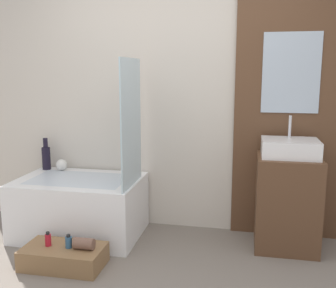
% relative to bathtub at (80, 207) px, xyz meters
% --- Properties ---
extents(wall_tiled_back, '(4.20, 0.06, 2.60)m').
position_rel_bathtub_xyz_m(wall_tiled_back, '(0.86, 0.43, 1.03)').
color(wall_tiled_back, beige).
rests_on(wall_tiled_back, ground_plane).
extents(wall_wood_accent, '(0.97, 0.04, 2.60)m').
position_rel_bathtub_xyz_m(wall_wood_accent, '(1.89, 0.38, 1.04)').
color(wall_wood_accent, brown).
rests_on(wall_wood_accent, ground_plane).
extents(bathtub, '(1.14, 0.76, 0.55)m').
position_rel_bathtub_xyz_m(bathtub, '(0.00, 0.00, 0.00)').
color(bathtub, white).
rests_on(bathtub, ground_plane).
extents(glass_shower_screen, '(0.01, 0.57, 1.10)m').
position_rel_bathtub_xyz_m(glass_shower_screen, '(0.54, -0.08, 0.82)').
color(glass_shower_screen, silver).
rests_on(glass_shower_screen, bathtub).
extents(wooden_step_bench, '(0.64, 0.35, 0.16)m').
position_rel_bathtub_xyz_m(wooden_step_bench, '(0.13, -0.62, -0.19)').
color(wooden_step_bench, olive).
rests_on(wooden_step_bench, ground_plane).
extents(vanity_cabinet, '(0.53, 0.50, 0.82)m').
position_rel_bathtub_xyz_m(vanity_cabinet, '(1.89, 0.11, 0.13)').
color(vanity_cabinet, brown).
rests_on(vanity_cabinet, ground_plane).
extents(sink, '(0.47, 0.37, 0.34)m').
position_rel_bathtub_xyz_m(sink, '(1.89, 0.11, 0.62)').
color(sink, white).
rests_on(sink, vanity_cabinet).
extents(vase_tall_dark, '(0.08, 0.08, 0.32)m').
position_rel_bathtub_xyz_m(vase_tall_dark, '(-0.48, 0.29, 0.40)').
color(vase_tall_dark, black).
rests_on(vase_tall_dark, bathtub).
extents(vase_round_light, '(0.11, 0.11, 0.11)m').
position_rel_bathtub_xyz_m(vase_round_light, '(-0.31, 0.27, 0.33)').
color(vase_round_light, silver).
rests_on(vase_round_light, bathtub).
extents(bottle_soap_primary, '(0.05, 0.05, 0.12)m').
position_rel_bathtub_xyz_m(bottle_soap_primary, '(-0.00, -0.62, -0.06)').
color(bottle_soap_primary, '#B21928').
rests_on(bottle_soap_primary, wooden_step_bench).
extents(bottle_soap_secondary, '(0.05, 0.05, 0.11)m').
position_rel_bathtub_xyz_m(bottle_soap_secondary, '(0.18, -0.62, -0.06)').
color(bottle_soap_secondary, '#2D567A').
rests_on(bottle_soap_secondary, wooden_step_bench).
extents(towel_roll, '(0.16, 0.09, 0.09)m').
position_rel_bathtub_xyz_m(towel_roll, '(0.30, -0.62, -0.07)').
color(towel_roll, brown).
rests_on(towel_roll, wooden_step_bench).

